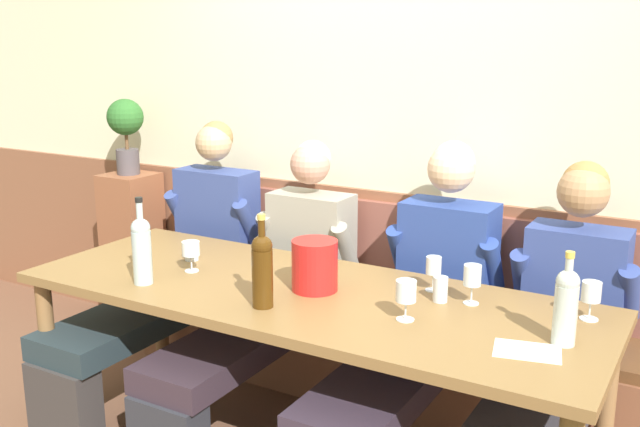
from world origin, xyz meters
TOP-DOWN VIEW (x-y plane):
  - room_wall_back at (0.00, 1.09)m, footprint 6.80×0.08m
  - wood_wainscot_panel at (0.00, 1.04)m, footprint 6.80×0.03m
  - wall_bench at (0.00, 0.83)m, footprint 2.66×0.42m
  - dining_table at (0.00, 0.15)m, footprint 2.36×0.86m
  - person_center_right_seat at (-0.95, 0.45)m, footprint 0.54×1.26m
  - person_left_seat at (-0.36, 0.45)m, footprint 0.51×1.27m
  - person_center_left_seat at (0.36, 0.47)m, footprint 0.51×1.27m
  - person_right_seat at (0.91, 0.46)m, footprint 0.50×1.27m
  - ice_bucket at (0.03, 0.18)m, footprint 0.18×0.18m
  - wine_bottle_amber_mid at (-0.04, -0.08)m, footprint 0.08×0.08m
  - wine_bottle_green_tall at (-0.61, -0.11)m, footprint 0.08×0.08m
  - wine_bottle_clear_water at (1.00, 0.13)m, footprint 0.08×0.08m
  - wine_glass_center_rear at (0.44, 0.40)m, footprint 0.06×0.06m
  - wine_glass_mid_left at (-0.54, 0.11)m, footprint 0.08×0.08m
  - wine_glass_center_front at (1.04, 0.40)m, footprint 0.07×0.07m
  - wine_glass_near_bucket at (0.47, 0.07)m, footprint 0.07×0.07m
  - wine_glass_by_bottle at (0.62, 0.34)m, footprint 0.07×0.07m
  - water_tumbler_right at (-0.65, 0.24)m, footprint 0.06×0.06m
  - water_tumbler_center at (0.51, 0.30)m, footprint 0.06×0.06m
  - tasting_sheet_left_guest at (0.92, 0.02)m, footprint 0.24×0.19m
  - corner_pedestal at (-1.63, 0.86)m, footprint 0.28×0.28m
  - potted_plant at (-1.63, 0.86)m, footprint 0.21×0.21m

SIDE VIEW (x-z plane):
  - wall_bench at x=0.00m, z-range -0.19..0.75m
  - corner_pedestal at x=-1.63m, z-range 0.00..0.96m
  - wood_wainscot_panel at x=0.00m, z-range 0.00..0.99m
  - person_left_seat at x=-0.36m, z-range -0.02..1.23m
  - person_right_seat at x=0.91m, z-range -0.02..1.24m
  - person_center_right_seat at x=-0.95m, z-range -0.04..1.27m
  - person_center_left_seat at x=0.36m, z-range -0.02..1.28m
  - dining_table at x=0.00m, z-range 0.30..1.06m
  - tasting_sheet_left_guest at x=0.92m, z-range 0.76..0.76m
  - water_tumbler_right at x=-0.65m, z-range 0.76..0.84m
  - water_tumbler_center at x=0.51m, z-range 0.76..0.85m
  - wine_glass_mid_left at x=-0.54m, z-range 0.78..0.92m
  - wine_glass_center_rear at x=0.44m, z-range 0.78..0.92m
  - wine_glass_center_front at x=1.04m, z-range 0.79..0.93m
  - ice_bucket at x=0.03m, z-range 0.76..0.96m
  - wine_glass_by_bottle at x=0.62m, z-range 0.78..0.94m
  - wine_glass_near_bucket at x=0.47m, z-range 0.79..0.93m
  - wine_bottle_clear_water at x=1.00m, z-range 0.74..1.05m
  - wine_bottle_green_tall at x=-0.61m, z-range 0.73..1.09m
  - wine_bottle_amber_mid at x=-0.04m, z-range 0.73..1.08m
  - potted_plant at x=-1.63m, z-range 1.02..1.45m
  - room_wall_back at x=0.00m, z-range 0.00..2.80m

